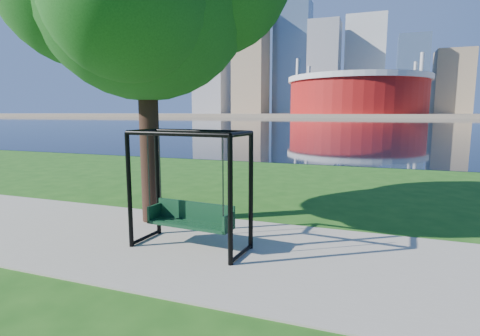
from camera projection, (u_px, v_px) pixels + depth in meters
The scene contains 7 objects.
ground at pixel (231, 242), 7.52m from camera, with size 900.00×900.00×0.00m, color #1E5114.
path at pixel (222, 250), 7.06m from camera, with size 120.00×4.00×0.03m, color #9E937F.
river at pixel (367, 122), 102.28m from camera, with size 900.00×180.00×0.02m, color black.
far_bank at pixel (374, 115), 291.65m from camera, with size 900.00×228.00×2.00m, color #937F60.
stadium at pixel (357, 94), 227.16m from camera, with size 83.00×83.00×32.00m.
skyline at pixel (371, 71), 300.45m from camera, with size 392.00×66.00×96.50m.
swing at pixel (190, 193), 7.04m from camera, with size 2.28×1.13×2.27m.
Camera 1 is at (2.65, -6.72, 2.58)m, focal length 28.00 mm.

